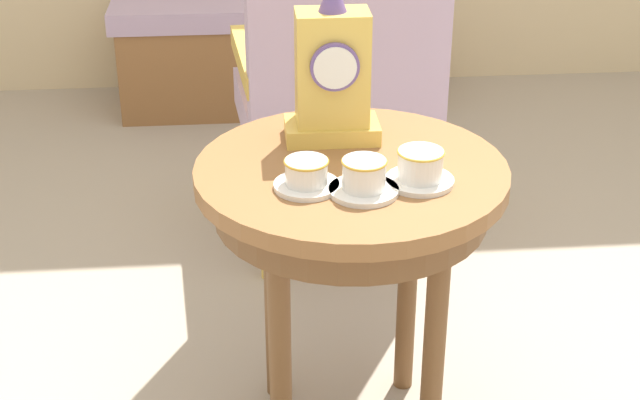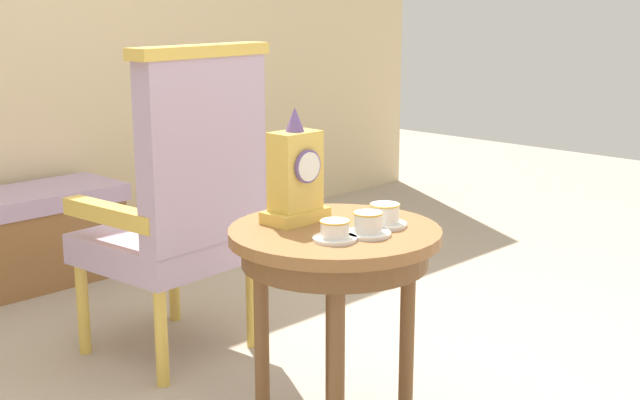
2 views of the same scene
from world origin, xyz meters
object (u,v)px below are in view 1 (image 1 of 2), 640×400
at_px(teacup_left, 306,175).
at_px(teacup_right, 364,178).
at_px(teacup_center, 420,168).
at_px(armchair, 339,59).
at_px(window_bench, 267,52).
at_px(mantel_clock, 332,76).
at_px(side_table, 351,206).

bearing_deg(teacup_left, teacup_right, -16.06).
bearing_deg(teacup_center, armchair, 93.62).
xyz_separation_m(teacup_left, window_bench, (-0.01, 2.08, -0.46)).
height_order(teacup_left, teacup_right, teacup_right).
bearing_deg(teacup_left, armchair, 80.12).
height_order(mantel_clock, window_bench, mantel_clock).
distance_m(side_table, armchair, 0.80).
height_order(side_table, teacup_left, teacup_left).
height_order(teacup_left, window_bench, teacup_left).
relative_size(mantel_clock, window_bench, 0.28).
height_order(armchair, window_bench, armchair).
xyz_separation_m(side_table, teacup_center, (0.12, -0.09, 0.12)).
relative_size(teacup_center, mantel_clock, 0.38).
xyz_separation_m(teacup_right, mantel_clock, (-0.03, 0.25, 0.11)).
distance_m(teacup_right, armchair, 0.92).
height_order(teacup_right, mantel_clock, mantel_clock).
relative_size(teacup_center, armchair, 0.11).
bearing_deg(side_table, teacup_right, -85.58).
height_order(mantel_clock, armchair, armchair).
bearing_deg(window_bench, teacup_right, -87.10).
relative_size(side_table, teacup_left, 5.37).
xyz_separation_m(teacup_left, armchair, (0.15, 0.89, -0.09)).
bearing_deg(window_bench, teacup_left, -89.86).
xyz_separation_m(teacup_right, teacup_center, (0.11, 0.03, 0.00)).
bearing_deg(window_bench, mantel_clock, -87.74).
bearing_deg(teacup_center, teacup_left, -179.54).
distance_m(teacup_left, window_bench, 2.13).
relative_size(teacup_left, teacup_right, 0.95).
bearing_deg(mantel_clock, teacup_center, -57.15).
xyz_separation_m(teacup_right, armchair, (0.05, 0.91, -0.09)).
relative_size(teacup_left, armchair, 0.11).
relative_size(teacup_right, teacup_center, 1.00).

